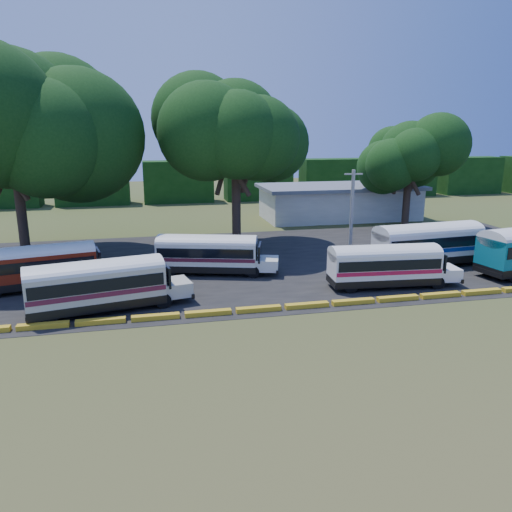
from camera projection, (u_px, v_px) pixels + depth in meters
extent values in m
plane|color=#314F1A|center=(237.00, 320.00, 28.34)|extent=(160.00, 160.00, 0.00)
cube|color=black|center=(222.00, 264.00, 39.90)|extent=(64.00, 24.00, 0.02)
cube|color=orange|center=(43.00, 326.00, 27.07)|extent=(2.70, 0.45, 0.30)
cube|color=orange|center=(101.00, 321.00, 27.69)|extent=(2.70, 0.45, 0.30)
cube|color=orange|center=(156.00, 317.00, 28.31)|extent=(2.70, 0.45, 0.30)
cube|color=orange|center=(208.00, 313.00, 28.94)|extent=(2.70, 0.45, 0.30)
cube|color=orange|center=(259.00, 309.00, 29.56)|extent=(2.70, 0.45, 0.30)
cube|color=orange|center=(307.00, 306.00, 30.19)|extent=(2.70, 0.45, 0.30)
cube|color=orange|center=(353.00, 302.00, 30.81)|extent=(2.70, 0.45, 0.30)
cube|color=orange|center=(398.00, 298.00, 31.43)|extent=(2.70, 0.45, 0.30)
cube|color=orange|center=(440.00, 295.00, 32.06)|extent=(2.70, 0.45, 0.30)
cube|color=orange|center=(481.00, 292.00, 32.68)|extent=(2.70, 0.45, 0.30)
cube|color=silver|center=(339.00, 203.00, 60.02)|extent=(18.00, 8.00, 3.60)
cube|color=slate|center=(340.00, 187.00, 59.53)|extent=(19.00, 9.00, 0.40)
cube|color=black|center=(1.00, 186.00, 68.02)|extent=(10.00, 4.00, 6.00)
cube|color=black|center=(93.00, 184.00, 70.52)|extent=(10.00, 4.00, 6.00)
cube|color=black|center=(178.00, 182.00, 73.01)|extent=(10.00, 4.00, 6.00)
cube|color=black|center=(258.00, 180.00, 75.51)|extent=(10.00, 4.00, 6.00)
cube|color=black|center=(333.00, 178.00, 78.00)|extent=(10.00, 4.00, 6.00)
cube|color=black|center=(403.00, 177.00, 80.50)|extent=(10.00, 4.00, 6.00)
cube|color=black|center=(469.00, 175.00, 83.00)|extent=(10.00, 4.00, 6.00)
cylinder|color=black|center=(95.00, 280.00, 34.19)|extent=(0.95, 0.44, 0.91)
cylinder|color=black|center=(92.00, 273.00, 35.91)|extent=(0.95, 0.44, 0.91)
cube|color=black|center=(38.00, 281.00, 33.60)|extent=(7.79, 3.76, 0.50)
cube|color=maroon|center=(37.00, 265.00, 33.34)|extent=(7.79, 3.76, 1.67)
cube|color=black|center=(36.00, 262.00, 33.29)|extent=(7.51, 3.76, 0.70)
ellipsoid|color=silver|center=(35.00, 253.00, 33.13)|extent=(7.79, 3.76, 1.03)
cube|color=maroon|center=(108.00, 269.00, 35.35)|extent=(2.02, 2.30, 0.87)
cube|color=black|center=(98.00, 258.00, 34.90)|extent=(0.56, 2.08, 1.25)
cube|color=black|center=(119.00, 273.00, 35.75)|extent=(0.62, 2.22, 0.27)
cylinder|color=black|center=(163.00, 301.00, 30.03)|extent=(0.98, 0.45, 0.95)
cylinder|color=black|center=(156.00, 291.00, 31.82)|extent=(0.98, 0.45, 0.95)
cylinder|color=black|center=(49.00, 317.00, 27.47)|extent=(0.98, 0.45, 0.95)
cylinder|color=black|center=(47.00, 305.00, 29.26)|extent=(0.98, 0.45, 0.95)
cube|color=black|center=(98.00, 302.00, 29.42)|extent=(8.07, 3.91, 0.52)
cube|color=beige|center=(96.00, 284.00, 29.14)|extent=(8.07, 3.91, 1.73)
cube|color=black|center=(96.00, 281.00, 29.09)|extent=(7.78, 3.90, 0.73)
cube|color=#5B172B|center=(97.00, 290.00, 29.23)|extent=(8.00, 3.93, 0.28)
ellipsoid|color=silver|center=(95.00, 270.00, 28.93)|extent=(8.07, 3.91, 1.06)
cube|color=beige|center=(175.00, 287.00, 31.23)|extent=(2.09, 2.38, 0.90)
cube|color=black|center=(165.00, 274.00, 30.77)|extent=(0.59, 2.16, 1.30)
cube|color=black|center=(188.00, 291.00, 31.65)|extent=(0.64, 2.30, 0.28)
cube|color=black|center=(27.00, 313.00, 27.92)|extent=(0.64, 2.30, 0.28)
cylinder|color=black|center=(253.00, 272.00, 36.11)|extent=(0.93, 0.49, 0.89)
cylinder|color=black|center=(255.00, 265.00, 37.95)|extent=(0.93, 0.49, 0.89)
cylinder|color=black|center=(171.00, 271.00, 36.49)|extent=(0.93, 0.49, 0.89)
cylinder|color=black|center=(176.00, 264.00, 38.33)|extent=(0.93, 0.49, 0.89)
cube|color=black|center=(208.00, 266.00, 37.22)|extent=(7.64, 4.17, 0.49)
cube|color=white|center=(207.00, 252.00, 36.95)|extent=(7.64, 4.17, 1.63)
cube|color=black|center=(207.00, 250.00, 36.91)|extent=(7.38, 4.14, 0.69)
cube|color=#521523|center=(207.00, 257.00, 37.04)|extent=(7.58, 4.19, 0.27)
ellipsoid|color=silver|center=(207.00, 242.00, 36.75)|extent=(7.64, 4.17, 1.00)
cube|color=white|center=(267.00, 264.00, 36.87)|extent=(2.09, 2.33, 0.85)
cube|color=black|center=(260.00, 252.00, 36.69)|extent=(0.70, 2.01, 1.22)
cube|color=black|center=(278.00, 269.00, 36.91)|extent=(0.76, 2.14, 0.27)
cube|color=black|center=(160.00, 266.00, 37.47)|extent=(0.76, 2.14, 0.27)
cylinder|color=black|center=(438.00, 283.00, 33.61)|extent=(0.91, 0.32, 0.89)
cylinder|color=black|center=(425.00, 275.00, 35.45)|extent=(0.91, 0.32, 0.89)
cylinder|color=black|center=(351.00, 287.00, 32.80)|extent=(0.91, 0.32, 0.89)
cylinder|color=black|center=(342.00, 278.00, 34.64)|extent=(0.91, 0.32, 0.89)
cube|color=black|center=(383.00, 279.00, 34.03)|extent=(7.49, 2.81, 0.49)
cube|color=white|center=(384.00, 264.00, 33.77)|extent=(7.49, 2.81, 1.64)
cube|color=black|center=(384.00, 261.00, 33.72)|extent=(7.20, 2.84, 0.69)
cube|color=#B51236|center=(384.00, 269.00, 33.85)|extent=(7.42, 2.84, 0.27)
ellipsoid|color=silver|center=(385.00, 252.00, 33.57)|extent=(7.49, 2.81, 1.01)
cube|color=white|center=(445.00, 273.00, 34.56)|extent=(1.76, 2.09, 0.85)
cube|color=black|center=(438.00, 261.00, 34.27)|extent=(0.30, 2.06, 1.23)
cube|color=black|center=(455.00, 277.00, 34.75)|extent=(0.33, 2.20, 0.27)
cube|color=black|center=(331.00, 282.00, 33.57)|extent=(0.33, 2.20, 0.27)
cylinder|color=black|center=(478.00, 259.00, 39.42)|extent=(1.06, 0.38, 1.04)
cylinder|color=black|center=(459.00, 253.00, 41.47)|extent=(1.06, 0.38, 1.04)
cylinder|color=black|center=(401.00, 266.00, 37.39)|extent=(1.06, 0.38, 1.04)
cylinder|color=black|center=(385.00, 259.00, 39.44)|extent=(1.06, 0.38, 1.04)
cube|color=black|center=(426.00, 258.00, 39.24)|extent=(8.69, 3.31, 0.57)
cube|color=white|center=(428.00, 243.00, 38.94)|extent=(8.69, 3.31, 1.90)
cube|color=black|center=(428.00, 240.00, 38.88)|extent=(8.36, 3.34, 0.80)
cube|color=navy|center=(427.00, 247.00, 39.03)|extent=(8.61, 3.34, 0.31)
ellipsoid|color=silver|center=(429.00, 231.00, 38.70)|extent=(8.69, 3.31, 1.17)
cube|color=white|center=(481.00, 249.00, 40.66)|extent=(2.05, 2.43, 0.98)
cube|color=black|center=(476.00, 238.00, 40.22)|extent=(0.36, 2.39, 1.42)
cube|color=black|center=(489.00, 254.00, 41.02)|extent=(0.40, 2.55, 0.31)
cube|color=black|center=(379.00, 263.00, 38.06)|extent=(0.40, 2.55, 0.31)
cylinder|color=black|center=(488.00, 267.00, 37.12)|extent=(1.13, 0.48, 1.09)
cube|color=black|center=(488.00, 272.00, 35.60)|extent=(0.64, 2.67, 0.33)
cylinder|color=#36231B|center=(21.00, 213.00, 40.75)|extent=(0.80, 0.80, 7.73)
cylinder|color=#36231B|center=(34.00, 171.00, 40.60)|extent=(1.37, 2.78, 4.40)
cylinder|color=#36231B|center=(6.00, 171.00, 40.51)|extent=(2.14, 2.43, 4.40)
cylinder|color=#36231B|center=(9.00, 173.00, 38.67)|extent=(2.83, 0.92, 4.40)
ellipsoid|color=black|center=(10.00, 119.00, 38.91)|extent=(14.88, 14.88, 10.91)
cylinder|color=#36231B|center=(236.00, 207.00, 45.04)|extent=(0.80, 0.80, 7.37)
cylinder|color=#36231B|center=(248.00, 171.00, 44.93)|extent=(1.33, 2.67, 4.21)
cylinder|color=#36231B|center=(223.00, 171.00, 44.84)|extent=(2.06, 2.34, 4.21)
cylinder|color=#36231B|center=(236.00, 173.00, 43.00)|extent=(2.72, 0.90, 4.21)
ellipsoid|color=black|center=(235.00, 126.00, 43.29)|extent=(10.81, 10.81, 7.93)
cylinder|color=#36231B|center=(406.00, 201.00, 55.55)|extent=(0.80, 0.80, 5.44)
cylinder|color=#36231B|center=(416.00, 179.00, 55.65)|extent=(1.12, 2.10, 3.16)
cylinder|color=#36231B|center=(396.00, 179.00, 55.56)|extent=(1.67, 1.88, 3.16)
cylinder|color=#36231B|center=(412.00, 181.00, 53.72)|extent=(2.12, 0.79, 3.16)
ellipsoid|color=black|center=(410.00, 152.00, 54.22)|extent=(9.06, 9.06, 6.64)
cylinder|color=gray|center=(352.00, 212.00, 42.62)|extent=(0.30, 0.30, 7.20)
cube|color=gray|center=(354.00, 174.00, 41.81)|extent=(1.60, 0.12, 0.12)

